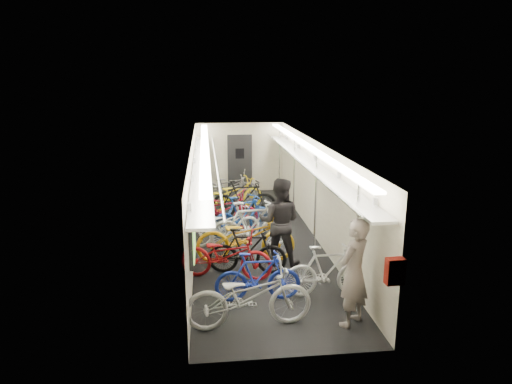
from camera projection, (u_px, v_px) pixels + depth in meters
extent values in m
plane|color=black|center=(256.00, 239.00, 11.36)|extent=(10.00, 10.00, 0.00)
plane|color=white|center=(256.00, 143.00, 10.78)|extent=(10.00, 10.00, 0.00)
plane|color=beige|center=(193.00, 194.00, 10.91)|extent=(0.00, 10.00, 10.00)
plane|color=beige|center=(316.00, 190.00, 11.23)|extent=(0.00, 10.00, 10.00)
plane|color=beige|center=(240.00, 157.00, 15.89)|extent=(3.00, 0.00, 3.00)
plane|color=beige|center=(296.00, 280.00, 6.25)|extent=(3.00, 0.00, 3.00)
cube|color=black|center=(192.00, 237.00, 7.81)|extent=(0.06, 1.10, 0.80)
cube|color=#7FC255|center=(194.00, 236.00, 7.82)|extent=(0.02, 0.96, 0.66)
cube|color=black|center=(194.00, 203.00, 9.93)|extent=(0.06, 1.10, 0.80)
cube|color=#7FC255|center=(196.00, 203.00, 9.94)|extent=(0.02, 0.96, 0.66)
cube|color=black|center=(196.00, 181.00, 12.05)|extent=(0.06, 1.10, 0.80)
cube|color=#7FC255|center=(197.00, 181.00, 12.06)|extent=(0.02, 0.96, 0.66)
cube|color=black|center=(197.00, 165.00, 14.18)|extent=(0.06, 1.10, 0.80)
cube|color=#7FC255|center=(198.00, 165.00, 14.18)|extent=(0.02, 0.96, 0.66)
cube|color=#DFB40B|center=(193.00, 215.00, 8.86)|extent=(0.02, 0.22, 0.30)
cube|color=#DFB40B|center=(195.00, 189.00, 10.98)|extent=(0.02, 0.22, 0.30)
cube|color=#DFB40B|center=(197.00, 171.00, 13.10)|extent=(0.02, 0.22, 0.30)
cube|color=black|center=(240.00, 163.00, 15.88)|extent=(0.85, 0.08, 2.00)
cube|color=#999BA0|center=(202.00, 164.00, 10.75)|extent=(0.40, 9.70, 0.05)
cube|color=#999BA0|center=(308.00, 162.00, 11.03)|extent=(0.40, 9.70, 0.05)
cylinder|color=silver|center=(216.00, 159.00, 10.77)|extent=(0.04, 9.70, 0.04)
cylinder|color=silver|center=(295.00, 158.00, 10.97)|extent=(0.04, 9.70, 0.04)
cube|color=white|center=(205.00, 146.00, 10.66)|extent=(0.18, 9.60, 0.04)
cube|color=white|center=(305.00, 145.00, 10.92)|extent=(0.18, 9.60, 0.04)
cylinder|color=silver|center=(356.00, 245.00, 7.54)|extent=(0.05, 0.05, 2.38)
cylinder|color=silver|center=(316.00, 201.00, 10.24)|extent=(0.05, 0.05, 2.38)
cylinder|color=silver|center=(294.00, 178.00, 12.65)|extent=(0.05, 0.05, 2.38)
cylinder|color=silver|center=(280.00, 162.00, 15.06)|extent=(0.05, 0.05, 2.38)
imported|color=#AEAFB2|center=(249.00, 296.00, 7.22)|extent=(2.07, 0.83, 1.07)
imported|color=#1B2EA2|center=(258.00, 277.00, 8.09)|extent=(1.55, 0.46, 0.93)
imported|color=maroon|center=(226.00, 255.00, 9.01)|extent=(1.97, 1.13, 0.98)
imported|color=black|center=(247.00, 251.00, 9.23)|extent=(1.66, 0.71, 0.97)
imported|color=orange|center=(246.00, 237.00, 9.82)|extent=(2.15, 0.81, 1.12)
imported|color=#B9B9BB|center=(251.00, 225.00, 10.52)|extent=(1.99, 0.77, 1.16)
imported|color=silver|center=(225.00, 225.00, 10.92)|extent=(1.91, 1.17, 0.95)
imported|color=navy|center=(243.00, 215.00, 11.50)|extent=(1.78, 1.17, 1.04)
imported|color=maroon|center=(223.00, 209.00, 12.09)|extent=(2.09, 1.35, 1.04)
imported|color=black|center=(244.00, 199.00, 12.89)|extent=(1.87, 0.57, 1.12)
imported|color=yellow|center=(234.00, 194.00, 13.69)|extent=(2.00, 1.33, 0.99)
imported|color=silver|center=(328.00, 271.00, 8.29)|extent=(1.63, 0.48, 0.98)
imported|color=slate|center=(226.00, 193.00, 13.84)|extent=(1.93, 0.74, 1.00)
imported|color=slate|center=(229.00, 186.00, 14.72)|extent=(1.98, 0.91, 1.01)
imported|color=gray|center=(354.00, 273.00, 7.22)|extent=(0.77, 0.76, 1.79)
imported|color=black|center=(279.00, 222.00, 9.62)|extent=(1.09, 0.95, 1.88)
cube|color=#AA1C11|center=(395.00, 271.00, 6.34)|extent=(0.27, 0.15, 0.38)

